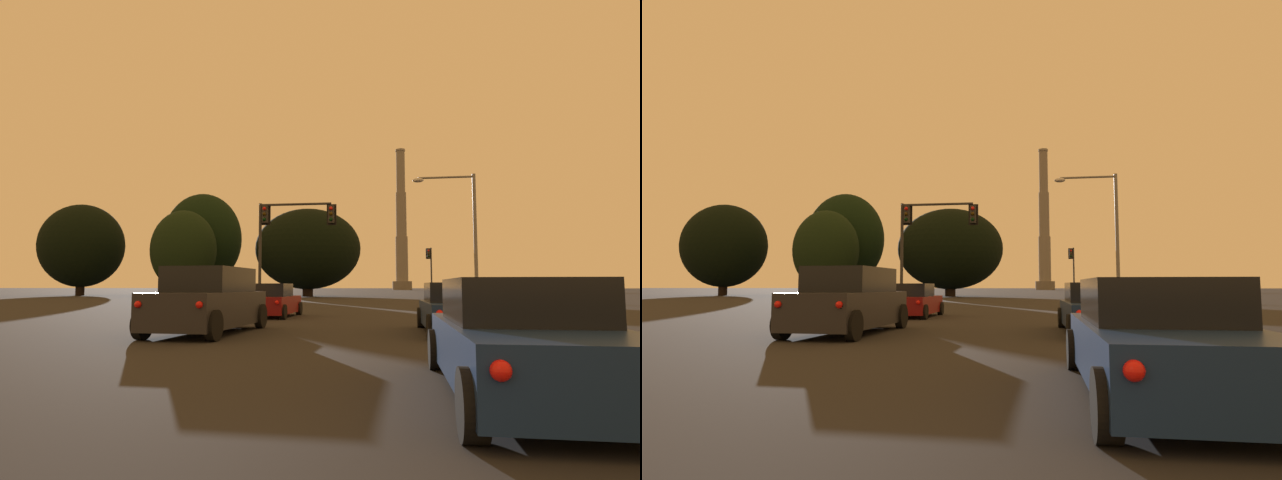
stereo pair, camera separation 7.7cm
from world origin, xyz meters
The scene contains 12 objects.
hatchback_left_lane_front centered at (-3.46, 20.64, 0.66)m, with size 1.95×4.13×1.44m.
sedan_right_lane_second centered at (3.47, 14.09, 0.67)m, with size 2.02×4.72×1.43m.
sedan_right_lane_third centered at (3.20, 5.92, 0.67)m, with size 2.01×4.72×1.43m.
suv_left_lane_second centered at (-3.49, 13.15, 0.90)m, with size 2.28×4.97×1.86m.
traffic_light_overhead_left centered at (-4.59, 28.28, 4.76)m, with size 4.77×0.50×6.27m.
traffic_light_far_right centered at (6.13, 58.47, 3.78)m, with size 0.78×0.50×5.76m.
street_lamp centered at (5.77, 28.44, 4.83)m, with size 3.55×0.36×7.71m.
smokestack centered at (5.34, 171.55, 19.11)m, with size 6.60×6.60×48.69m.
treeline_far_right centered at (-24.17, 65.34, 7.76)m, with size 10.77×9.69×14.11m.
treeline_center_right centered at (-24.43, 59.55, 5.87)m, with size 8.38×7.54×10.95m.
treeline_far_left centered at (-41.59, 64.19, 6.99)m, with size 11.76×10.59×12.84m.
treeline_right_mid centered at (-8.93, 62.58, 6.07)m, with size 13.56×12.20×11.26m.
Camera 1 is at (1.64, -0.52, 1.33)m, focal length 28.00 mm.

